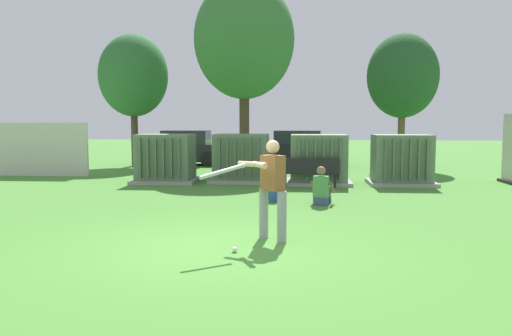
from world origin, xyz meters
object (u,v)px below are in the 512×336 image
transformer_mid_west (241,159)px  seated_spectator (322,189)px  park_bench (310,170)px  backpack (275,193)px  parked_car_left_of_center (296,149)px  batter (270,185)px  transformer_mid_east (319,160)px  transformer_west (166,159)px  sports_ball (235,250)px  transformer_east (401,160)px  parked_car_leftmost (184,149)px

transformer_mid_west → seated_spectator: 5.24m
park_bench → backpack: 3.09m
seated_spectator → parked_car_left_of_center: 11.40m
batter → seated_spectator: bearing=75.1°
park_bench → parked_car_left_of_center: parked_car_left_of_center is taller
transformer_mid_east → batter: bearing=-97.9°
transformer_west → seated_spectator: bearing=-40.0°
park_bench → seated_spectator: size_ratio=1.87×
park_bench → sports_ball: 8.25m
transformer_east → park_bench: 3.13m
transformer_east → sports_ball: transformer_east is taller
transformer_mid_east → transformer_east: (2.67, 0.09, 0.00)m
sports_ball → backpack: bearing=85.7°
seated_spectator → sports_ball: bearing=-108.0°
transformer_east → backpack: transformer_east is taller
transformer_west → batter: batter is taller
transformer_mid_west → backpack: 4.45m
transformer_west → batter: size_ratio=1.21×
transformer_west → backpack: bearing=-45.1°
transformer_east → sports_ball: size_ratio=23.33×
transformer_west → park_bench: bearing=-11.0°
transformer_mid_west → seated_spectator: transformer_mid_west is taller
transformer_mid_west → batter: batter is taller
parked_car_leftmost → parked_car_left_of_center: size_ratio=0.97×
transformer_mid_west → park_bench: (2.29, -1.30, -0.25)m
sports_ball → parked_car_leftmost: 16.66m
transformer_west → park_bench: 4.91m
transformer_east → parked_car_left_of_center: same height
parked_car_leftmost → sports_ball: bearing=-74.7°
park_bench → batter: size_ratio=1.04×
transformer_west → transformer_mid_west: 2.55m
backpack → transformer_mid_west: bearing=107.5°
transformer_west → park_bench: transformer_west is taller
transformer_mid_east → parked_car_left_of_center: bearing=96.2°
transformer_mid_west → parked_car_leftmost: bearing=117.5°
transformer_east → parked_car_leftmost: bearing=141.3°
transformer_west → seated_spectator: transformer_west is taller
transformer_west → transformer_east: size_ratio=1.00×
parked_car_left_of_center → transformer_mid_east: bearing=-83.8°
transformer_mid_east → batter: 8.25m
transformer_east → seated_spectator: 5.08m
backpack → parked_car_left_of_center: 11.03m
transformer_west → sports_ball: transformer_west is taller
park_bench → backpack: bearing=-108.3°
batter → parked_car_leftmost: size_ratio=0.41×
parked_car_left_of_center → batter: bearing=-91.3°
batter → transformer_east: bearing=65.3°
transformer_mid_west → backpack: size_ratio=4.77×
parked_car_left_of_center → transformer_east: bearing=-64.1°
transformer_mid_west → transformer_east: same height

